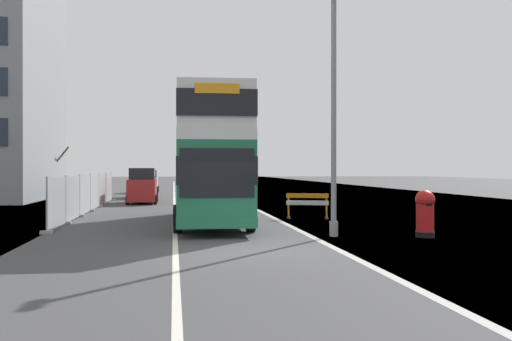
% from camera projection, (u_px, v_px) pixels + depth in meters
% --- Properties ---
extents(ground, '(140.00, 280.00, 0.10)m').
position_uv_depth(ground, '(263.00, 252.00, 15.55)').
color(ground, '#424244').
extents(double_decker_bus, '(3.08, 10.93, 5.18)m').
position_uv_depth(double_decker_bus, '(211.00, 157.00, 23.22)').
color(double_decker_bus, '#1E6B47').
rests_on(double_decker_bus, ground).
extents(lamppost_foreground, '(0.29, 0.70, 8.41)m').
position_uv_depth(lamppost_foreground, '(334.00, 118.00, 18.77)').
color(lamppost_foreground, gray).
rests_on(lamppost_foreground, ground).
extents(red_pillar_postbox, '(0.64, 0.64, 1.56)m').
position_uv_depth(red_pillar_postbox, '(425.00, 211.00, 18.54)').
color(red_pillar_postbox, black).
rests_on(red_pillar_postbox, ground).
extents(roadworks_barrier, '(1.90, 0.96, 1.15)m').
position_uv_depth(roadworks_barrier, '(307.00, 203.00, 25.21)').
color(roadworks_barrier, orange).
rests_on(roadworks_barrier, ground).
extents(construction_site_fence, '(0.44, 20.60, 2.00)m').
position_uv_depth(construction_site_fence, '(90.00, 193.00, 29.53)').
color(construction_site_fence, '#A8AAAD').
rests_on(construction_site_fence, ground).
extents(car_oncoming_near, '(1.93, 4.28, 2.30)m').
position_uv_depth(car_oncoming_near, '(142.00, 187.00, 36.64)').
color(car_oncoming_near, maroon).
rests_on(car_oncoming_near, ground).
extents(car_receding_mid, '(1.90, 3.97, 2.19)m').
position_uv_depth(car_receding_mid, '(141.00, 185.00, 43.28)').
color(car_receding_mid, slate).
rests_on(car_receding_mid, ground).
extents(car_receding_far, '(2.07, 4.40, 2.11)m').
position_uv_depth(car_receding_far, '(147.00, 182.00, 52.53)').
color(car_receding_far, silver).
rests_on(car_receding_far, ground).
extents(bare_tree_far_verge_near, '(2.32, 3.07, 4.46)m').
position_uv_depth(bare_tree_far_verge_near, '(53.00, 169.00, 44.75)').
color(bare_tree_far_verge_near, '#4C3D2D').
rests_on(bare_tree_far_verge_near, ground).
extents(bare_tree_far_verge_mid, '(2.35, 2.80, 4.34)m').
position_uv_depth(bare_tree_far_verge_mid, '(56.00, 170.00, 55.36)').
color(bare_tree_far_verge_mid, '#4C3D2D').
rests_on(bare_tree_far_verge_mid, ground).
extents(bare_tree_far_verge_far, '(3.10, 2.04, 3.81)m').
position_uv_depth(bare_tree_far_verge_far, '(26.00, 171.00, 53.91)').
color(bare_tree_far_verge_far, '#4C3D2D').
rests_on(bare_tree_far_verge_far, ground).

